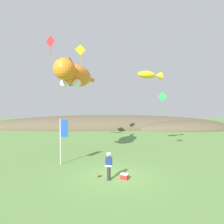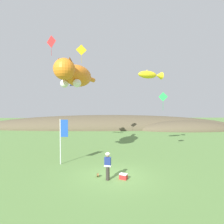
# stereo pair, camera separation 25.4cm
# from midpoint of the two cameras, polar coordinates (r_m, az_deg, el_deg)

# --- Properties ---
(ground_plane) EXTENTS (120.00, 120.00, 0.00)m
(ground_plane) POSITION_cam_midpoint_polar(r_m,az_deg,el_deg) (14.10, 1.02, -17.95)
(ground_plane) COLOR #5B8442
(distant_hill_ridge) EXTENTS (53.56, 12.32, 5.38)m
(distant_hill_ridge) POSITION_cam_midpoint_polar(r_m,az_deg,el_deg) (41.12, 2.00, -4.64)
(distant_hill_ridge) COLOR brown
(distant_hill_ridge) RESTS_ON ground
(festival_attendant) EXTENTS (0.47, 0.34, 1.77)m
(festival_attendant) POSITION_cam_midpoint_polar(r_m,az_deg,el_deg) (13.19, -0.67, -15.00)
(festival_attendant) COLOR #332D28
(festival_attendant) RESTS_ON ground
(kite_spool) EXTENTS (0.13, 0.26, 0.26)m
(kite_spool) POSITION_cam_midpoint_polar(r_m,az_deg,el_deg) (14.01, -3.52, -17.51)
(kite_spool) COLOR olive
(kite_spool) RESTS_ON ground
(picnic_cooler) EXTENTS (0.59, 0.52, 0.36)m
(picnic_cooler) POSITION_cam_midpoint_polar(r_m,az_deg,el_deg) (13.62, 3.84, -17.88)
(picnic_cooler) COLOR red
(picnic_cooler) RESTS_ON ground
(festival_banner_pole) EXTENTS (0.66, 0.08, 3.68)m
(festival_banner_pole) POSITION_cam_midpoint_polar(r_m,az_deg,el_deg) (16.69, -13.57, -6.33)
(festival_banner_pole) COLOR silver
(festival_banner_pole) RESTS_ON ground
(kite_giant_cat) EXTENTS (3.31, 7.59, 2.37)m
(kite_giant_cat) POSITION_cam_midpoint_polar(r_m,az_deg,el_deg) (18.97, -10.11, 10.31)
(kite_giant_cat) COLOR orange
(kite_fish_windsock) EXTENTS (3.07, 1.96, 0.92)m
(kite_fish_windsock) POSITION_cam_midpoint_polar(r_m,az_deg,el_deg) (22.14, 11.15, 10.39)
(kite_fish_windsock) COLOR yellow
(kite_tube_streamer) EXTENTS (1.92, 1.30, 0.44)m
(kite_tube_streamer) POSITION_cam_midpoint_polar(r_m,az_deg,el_deg) (26.13, -9.98, 7.82)
(kite_tube_streamer) COLOR #2633A5
(kite_diamond_green) EXTENTS (0.80, 0.47, 1.81)m
(kite_diamond_green) POSITION_cam_midpoint_polar(r_m,az_deg,el_deg) (20.60, 14.74, 4.15)
(kite_diamond_green) COLOR green
(kite_diamond_gold) EXTENTS (1.27, 0.28, 2.19)m
(kite_diamond_gold) POSITION_cam_midpoint_polar(r_m,az_deg,el_deg) (25.47, -8.47, 17.09)
(kite_diamond_gold) COLOR yellow
(kite_diamond_red) EXTENTS (1.17, 0.72, 2.26)m
(kite_diamond_red) POSITION_cam_midpoint_polar(r_m,az_deg,el_deg) (24.20, -16.66, 18.68)
(kite_diamond_red) COLOR red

